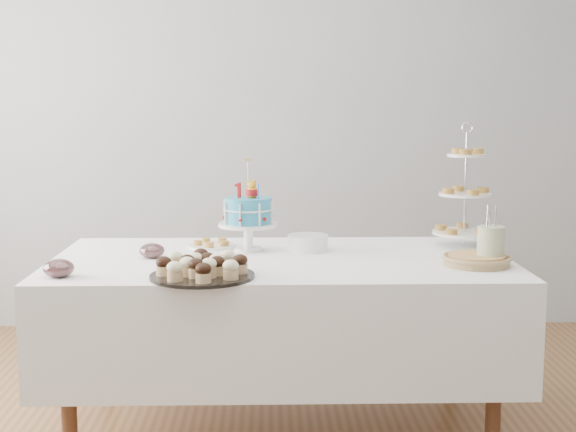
{
  "coord_description": "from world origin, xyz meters",
  "views": [
    {
      "loc": [
        -0.05,
        -3.03,
        1.42
      ],
      "look_at": [
        0.03,
        0.3,
        0.95
      ],
      "focal_mm": 50.0,
      "sensor_mm": 36.0,
      "label": 1
    }
  ],
  "objects_px": {
    "tiered_stand": "(465,195)",
    "utensil_pitcher": "(491,244)",
    "pie": "(477,259)",
    "pastry_plate": "(212,244)",
    "plate_stack": "(308,243)",
    "birthday_cake": "(248,226)",
    "cupcake_tray": "(202,266)",
    "jam_bowl_b": "(152,251)",
    "jam_bowl_a": "(59,269)",
    "table": "(281,310)"
  },
  "relations": [
    {
      "from": "birthday_cake",
      "to": "plate_stack",
      "type": "relative_size",
      "value": 2.24
    },
    {
      "from": "jam_bowl_a",
      "to": "utensil_pitcher",
      "type": "height_order",
      "value": "utensil_pitcher"
    },
    {
      "from": "tiered_stand",
      "to": "utensil_pitcher",
      "type": "distance_m",
      "value": 0.46
    },
    {
      "from": "jam_bowl_b",
      "to": "plate_stack",
      "type": "bearing_deg",
      "value": 12.92
    },
    {
      "from": "tiered_stand",
      "to": "pastry_plate",
      "type": "relative_size",
      "value": 2.59
    },
    {
      "from": "pie",
      "to": "jam_bowl_a",
      "type": "xyz_separation_m",
      "value": [
        -1.63,
        -0.18,
        0.01
      ]
    },
    {
      "from": "birthday_cake",
      "to": "jam_bowl_b",
      "type": "distance_m",
      "value": 0.44
    },
    {
      "from": "birthday_cake",
      "to": "pastry_plate",
      "type": "distance_m",
      "value": 0.21
    },
    {
      "from": "table",
      "to": "utensil_pitcher",
      "type": "bearing_deg",
      "value": -12.37
    },
    {
      "from": "plate_stack",
      "to": "utensil_pitcher",
      "type": "bearing_deg",
      "value": -25.76
    },
    {
      "from": "jam_bowl_b",
      "to": "utensil_pitcher",
      "type": "xyz_separation_m",
      "value": [
        1.38,
        -0.19,
        0.06
      ]
    },
    {
      "from": "table",
      "to": "cupcake_tray",
      "type": "relative_size",
      "value": 4.88
    },
    {
      "from": "table",
      "to": "jam_bowl_a",
      "type": "height_order",
      "value": "jam_bowl_a"
    },
    {
      "from": "pie",
      "to": "jam_bowl_a",
      "type": "distance_m",
      "value": 1.63
    },
    {
      "from": "pie",
      "to": "cupcake_tray",
      "type": "bearing_deg",
      "value": -169.55
    },
    {
      "from": "pastry_plate",
      "to": "utensil_pitcher",
      "type": "distance_m",
      "value": 1.23
    },
    {
      "from": "cupcake_tray",
      "to": "jam_bowl_b",
      "type": "bearing_deg",
      "value": 121.78
    },
    {
      "from": "pie",
      "to": "utensil_pitcher",
      "type": "relative_size",
      "value": 1.14
    },
    {
      "from": "jam_bowl_a",
      "to": "jam_bowl_b",
      "type": "bearing_deg",
      "value": 51.16
    },
    {
      "from": "plate_stack",
      "to": "jam_bowl_b",
      "type": "bearing_deg",
      "value": -167.08
    },
    {
      "from": "birthday_cake",
      "to": "cupcake_tray",
      "type": "height_order",
      "value": "birthday_cake"
    },
    {
      "from": "table",
      "to": "tiered_stand",
      "type": "distance_m",
      "value": 0.99
    },
    {
      "from": "pie",
      "to": "pastry_plate",
      "type": "distance_m",
      "value": 1.18
    },
    {
      "from": "pie",
      "to": "tiered_stand",
      "type": "bearing_deg",
      "value": 82.83
    },
    {
      "from": "birthday_cake",
      "to": "pastry_plate",
      "type": "height_order",
      "value": "birthday_cake"
    },
    {
      "from": "tiered_stand",
      "to": "pastry_plate",
      "type": "height_order",
      "value": "tiered_stand"
    },
    {
      "from": "jam_bowl_a",
      "to": "jam_bowl_b",
      "type": "distance_m",
      "value": 0.47
    },
    {
      "from": "table",
      "to": "jam_bowl_b",
      "type": "height_order",
      "value": "jam_bowl_b"
    },
    {
      "from": "cupcake_tray",
      "to": "plate_stack",
      "type": "bearing_deg",
      "value": 52.22
    },
    {
      "from": "plate_stack",
      "to": "jam_bowl_a",
      "type": "distance_m",
      "value": 1.09
    },
    {
      "from": "utensil_pitcher",
      "to": "pastry_plate",
      "type": "bearing_deg",
      "value": 145.06
    },
    {
      "from": "tiered_stand",
      "to": "utensil_pitcher",
      "type": "bearing_deg",
      "value": -89.96
    },
    {
      "from": "table",
      "to": "plate_stack",
      "type": "relative_size",
      "value": 10.67
    },
    {
      "from": "birthday_cake",
      "to": "tiered_stand",
      "type": "distance_m",
      "value": 0.99
    },
    {
      "from": "table",
      "to": "tiered_stand",
      "type": "bearing_deg",
      "value": 16.7
    },
    {
      "from": "pastry_plate",
      "to": "utensil_pitcher",
      "type": "xyz_separation_m",
      "value": [
        1.15,
        -0.44,
        0.07
      ]
    },
    {
      "from": "pastry_plate",
      "to": "jam_bowl_a",
      "type": "height_order",
      "value": "jam_bowl_a"
    },
    {
      "from": "tiered_stand",
      "to": "plate_stack",
      "type": "xyz_separation_m",
      "value": [
        -0.72,
        -0.09,
        -0.2
      ]
    },
    {
      "from": "cupcake_tray",
      "to": "pie",
      "type": "height_order",
      "value": "cupcake_tray"
    },
    {
      "from": "birthday_cake",
      "to": "utensil_pitcher",
      "type": "height_order",
      "value": "birthday_cake"
    },
    {
      "from": "pastry_plate",
      "to": "jam_bowl_a",
      "type": "relative_size",
      "value": 1.87
    },
    {
      "from": "plate_stack",
      "to": "pastry_plate",
      "type": "distance_m",
      "value": 0.44
    },
    {
      "from": "birthday_cake",
      "to": "jam_bowl_a",
      "type": "xyz_separation_m",
      "value": [
        -0.7,
        -0.52,
        -0.08
      ]
    },
    {
      "from": "cupcake_tray",
      "to": "pastry_plate",
      "type": "bearing_deg",
      "value": 90.7
    },
    {
      "from": "tiered_stand",
      "to": "jam_bowl_a",
      "type": "bearing_deg",
      "value": -160.03
    },
    {
      "from": "table",
      "to": "cupcake_tray",
      "type": "bearing_deg",
      "value": -128.15
    },
    {
      "from": "table",
      "to": "jam_bowl_b",
      "type": "bearing_deg",
      "value": 178.96
    },
    {
      "from": "jam_bowl_a",
      "to": "cupcake_tray",
      "type": "bearing_deg",
      "value": -2.56
    },
    {
      "from": "plate_stack",
      "to": "table",
      "type": "bearing_deg",
      "value": -126.88
    },
    {
      "from": "table",
      "to": "tiered_stand",
      "type": "relative_size",
      "value": 3.4
    }
  ]
}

